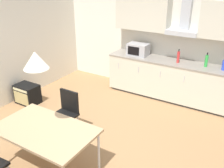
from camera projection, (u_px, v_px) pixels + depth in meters
ground_plane at (81, 153)px, 4.14m from camera, size 7.36×8.97×0.02m
wall_back at (157, 38)px, 5.98m from camera, size 5.89×0.10×2.60m
kitchen_counter at (176, 81)px, 5.72m from camera, size 3.20×0.65×0.92m
backsplash_tile at (183, 48)px, 5.66m from camera, size 3.18×0.02×0.51m
upper_wall_cabinets at (185, 17)px, 5.26m from camera, size 3.18×0.40×0.75m
microwave at (138, 49)px, 5.94m from camera, size 0.48×0.35×0.28m
bottle_green at (206, 61)px, 5.19m from camera, size 0.06×0.06×0.31m
bottle_red at (178, 57)px, 5.43m from camera, size 0.06×0.06×0.31m
bottle_blue at (224, 65)px, 5.02m from camera, size 0.08×0.08×0.26m
dining_table at (45, 131)px, 3.50m from camera, size 1.43×0.86×0.73m
chair_far_left at (66, 110)px, 4.35m from camera, size 0.40×0.40×0.87m
guitar_amp at (27, 94)px, 5.63m from camera, size 0.52×0.37×0.44m
pendant_lamp at (35, 60)px, 3.07m from camera, size 0.32×0.32×0.22m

